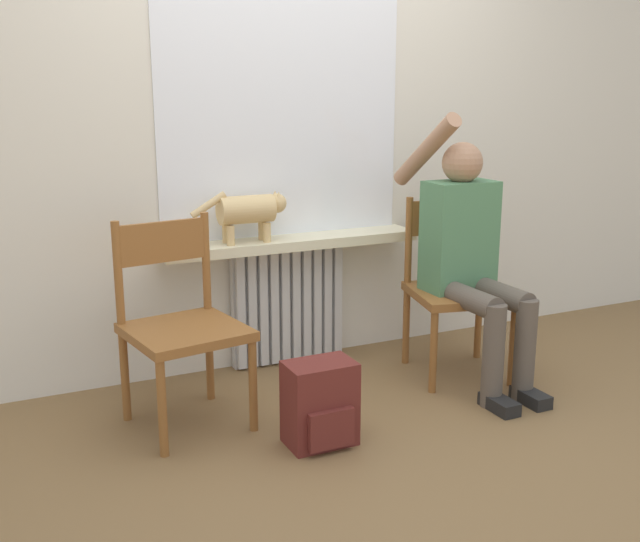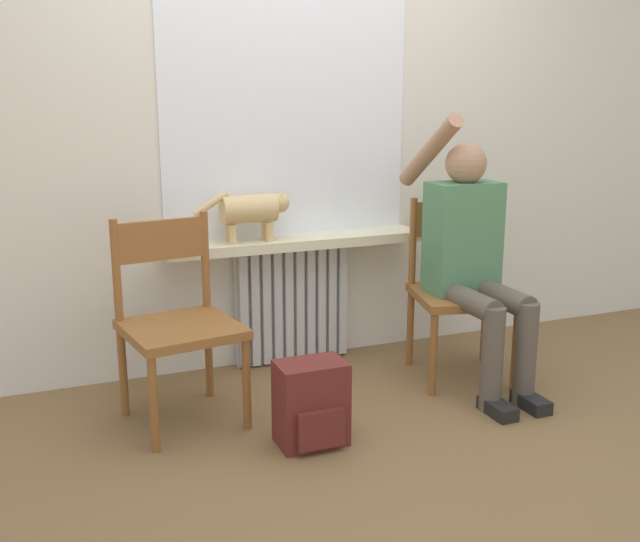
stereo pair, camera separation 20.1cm
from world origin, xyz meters
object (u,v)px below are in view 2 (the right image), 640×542
person (473,254)px  cat (252,210)px  backpack (312,404)px  chair_right (460,288)px  chair_left (177,319)px

person → cat: person is taller
person → backpack: bearing=-161.0°
person → backpack: person is taller
person → backpack: (-0.95, -0.33, -0.48)m
chair_right → cat: (-0.94, 0.42, 0.38)m
chair_left → chair_right: same height
chair_left → person: 1.41m
chair_left → backpack: bearing=-54.2°
cat → backpack: size_ratio=1.40×
person → backpack: size_ratio=3.76×
cat → backpack: (-0.03, -0.86, -0.67)m
person → cat: (-0.93, 0.53, 0.19)m
chair_right → person: (-0.01, -0.11, 0.20)m
chair_left → backpack: chair_left is taller
chair_right → backpack: size_ratio=2.53×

